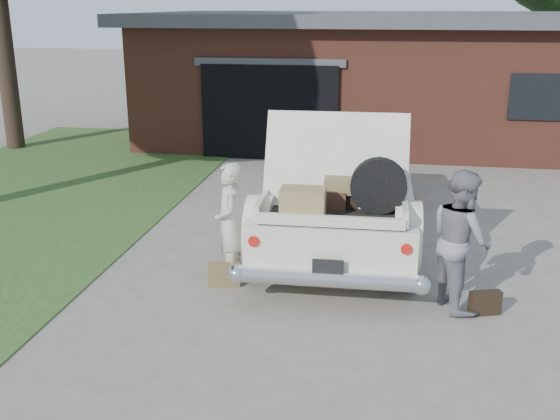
# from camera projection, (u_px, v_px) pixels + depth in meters

# --- Properties ---
(ground) EXTENTS (90.00, 90.00, 0.00)m
(ground) POSITION_uv_depth(u_px,v_px,m) (272.00, 313.00, 7.80)
(ground) COLOR gray
(ground) RESTS_ON ground
(house) EXTENTS (12.80, 7.80, 3.30)m
(house) POSITION_uv_depth(u_px,v_px,m) (381.00, 74.00, 17.93)
(house) COLOR brown
(house) RESTS_ON ground
(sedan) EXTENTS (2.29, 5.61, 2.20)m
(sedan) POSITION_uv_depth(u_px,v_px,m) (342.00, 187.00, 10.12)
(sedan) COLOR white
(sedan) RESTS_ON ground
(woman_left) EXTENTS (0.54, 0.67, 1.59)m
(woman_left) POSITION_uv_depth(u_px,v_px,m) (229.00, 223.00, 8.50)
(woman_left) COLOR beige
(woman_left) RESTS_ON ground
(woman_right) EXTENTS (0.91, 1.01, 1.70)m
(woman_right) POSITION_uv_depth(u_px,v_px,m) (461.00, 240.00, 7.74)
(woman_right) COLOR gray
(woman_right) RESTS_ON ground
(suitcase_left) EXTENTS (0.43, 0.23, 0.32)m
(suitcase_left) POSITION_uv_depth(u_px,v_px,m) (224.00, 275.00, 8.50)
(suitcase_left) COLOR olive
(suitcase_left) RESTS_ON ground
(suitcase_right) EXTENTS (0.40, 0.24, 0.29)m
(suitcase_right) POSITION_uv_depth(u_px,v_px,m) (485.00, 303.00, 7.73)
(suitcase_right) COLOR black
(suitcase_right) RESTS_ON ground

